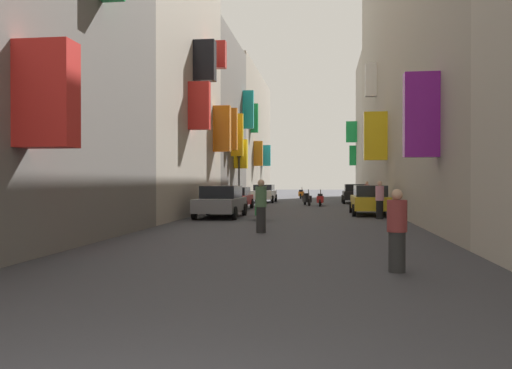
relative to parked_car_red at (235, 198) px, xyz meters
name	(u,v)px	position (x,y,z in m)	size (l,w,h in m)	color
ground_plane	(301,209)	(3.97, 0.83, -0.72)	(140.00, 140.00, 0.00)	#38383D
building_left_mid_a	(139,43)	(-4.02, -5.67, 8.05)	(7.13, 12.78, 17.56)	#B2A899
building_left_mid_b	(195,122)	(-4.01, 6.12, 5.33)	(6.93, 10.81, 12.10)	slate
building_left_mid_c	(231,136)	(-4.02, 21.17, 5.52)	(6.86, 19.30, 12.48)	#9E9384
building_right_mid_a	(435,47)	(11.97, 1.09, 9.01)	(7.32, 38.46, 19.47)	#9E9384
building_right_mid_b	(387,129)	(11.96, 25.58, 6.51)	(7.20, 10.51, 14.46)	#9E9384
parked_car_red	(235,198)	(0.00, 0.00, 0.00)	(1.88, 4.24, 1.35)	#B21E1E
parked_car_grey	(221,201)	(0.50, -6.94, 0.06)	(2.03, 4.43, 1.50)	slate
parked_car_white	(264,193)	(0.54, 10.72, 0.04)	(1.83, 4.49, 1.42)	white
parked_car_black	(355,193)	(7.74, 9.92, 0.05)	(2.00, 3.99, 1.47)	black
parked_car_yellow	(370,199)	(7.69, -4.17, 0.07)	(1.90, 4.44, 1.50)	gold
scooter_black	(307,199)	(4.16, 5.86, -0.26)	(0.70, 1.85, 1.13)	black
scooter_orange	(301,194)	(3.15, 20.02, -0.26)	(0.54, 1.76, 1.13)	orange
scooter_green	(260,210)	(2.56, -8.54, -0.26)	(0.58, 1.83, 1.13)	#287F3D
scooter_red	(320,199)	(5.10, 4.88, -0.26)	(0.48, 1.90, 1.13)	red
pedestrian_crossing	(397,231)	(6.77, -21.37, 0.07)	(0.46, 0.46, 1.59)	#2B2B2B
pedestrian_near_left	(261,206)	(3.28, -14.12, 0.18)	(0.47, 0.47, 1.79)	#282828
pedestrian_near_right	(380,200)	(7.88, -7.15, 0.15)	(0.54, 0.54, 1.73)	black
pedestrian_mid_street	(367,194)	(8.33, 5.82, 0.12)	(0.39, 0.39, 1.69)	#313131
traffic_light_near_corner	(239,165)	(-0.64, 5.41, 2.12)	(0.26, 0.34, 4.16)	#2D2D2D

